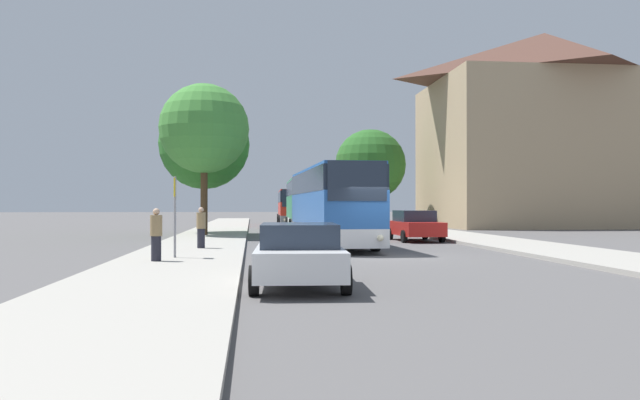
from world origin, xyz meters
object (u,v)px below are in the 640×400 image
at_px(parked_car_right_near, 415,225).
at_px(pedestrian_waiting_far, 156,235).
at_px(bus_stop_sign, 175,207).
at_px(bus_rear, 293,207).
at_px(tree_left_far, 204,129).
at_px(tree_right_near, 370,165).
at_px(bus_middle, 307,204).
at_px(tree_left_near, 204,144).
at_px(bus_front, 331,205).
at_px(pedestrian_waiting_near, 201,228).
at_px(parked_car_left_curb, 299,253).

bearing_deg(parked_car_right_near, pedestrian_waiting_far, 45.86).
bearing_deg(bus_stop_sign, bus_rear, 80.33).
xyz_separation_m(tree_left_far, tree_right_near, (13.23, 18.85, -0.73)).
height_order(bus_middle, bus_stop_sign, bus_middle).
bearing_deg(tree_left_near, tree_right_near, 48.38).
bearing_deg(bus_stop_sign, tree_left_far, 90.83).
xyz_separation_m(bus_front, pedestrian_waiting_far, (-6.44, -8.52, -0.90)).
xyz_separation_m(bus_rear, pedestrian_waiting_far, (-6.60, -37.54, -0.76)).
bearing_deg(pedestrian_waiting_far, bus_front, -172.11).
bearing_deg(parked_car_right_near, tree_left_near, -37.14).
height_order(bus_middle, tree_left_near, tree_left_near).
distance_m(pedestrian_waiting_near, tree_left_far, 12.16).
xyz_separation_m(bus_front, tree_left_far, (-6.26, 8.09, 4.34)).
distance_m(bus_middle, bus_stop_sign, 22.72).
xyz_separation_m(bus_front, pedestrian_waiting_near, (-5.55, -2.86, -0.89)).
xyz_separation_m(bus_front, parked_car_right_near, (4.79, 3.56, -1.04)).
bearing_deg(bus_stop_sign, tree_right_near, 69.20).
bearing_deg(tree_left_near, parked_car_left_curb, -81.07).
bearing_deg(bus_rear, bus_front, -88.83).
bearing_deg(tree_right_near, tree_left_near, -131.62).
distance_m(tree_left_near, tree_right_near, 20.32).
xyz_separation_m(pedestrian_waiting_far, tree_left_near, (-0.08, 20.27, 4.71)).
relative_size(bus_middle, tree_right_near, 1.32).
height_order(bus_rear, parked_car_left_curb, bus_rear).
xyz_separation_m(bus_middle, pedestrian_waiting_far, (-6.66, -23.08, -0.94)).
bearing_deg(tree_left_near, bus_front, -60.96).
relative_size(bus_rear, bus_stop_sign, 4.54).
bearing_deg(pedestrian_waiting_far, pedestrian_waiting_near, -143.95).
bearing_deg(bus_front, tree_right_near, 73.44).
relative_size(bus_middle, pedestrian_waiting_far, 6.98).
xyz_separation_m(parked_car_right_near, pedestrian_waiting_far, (-11.23, -12.08, 0.14)).
relative_size(bus_front, pedestrian_waiting_near, 7.24).
relative_size(bus_front, tree_left_near, 1.40).
distance_m(bus_stop_sign, pedestrian_waiting_near, 4.52).
bearing_deg(tree_left_near, parked_car_right_near, -35.91).
bearing_deg(pedestrian_waiting_far, tree_left_far, -135.65).
distance_m(bus_stop_sign, tree_left_near, 19.44).
bearing_deg(parked_car_left_curb, bus_middle, 87.50).
height_order(parked_car_right_near, pedestrian_waiting_far, pedestrian_waiting_far).
xyz_separation_m(bus_rear, pedestrian_waiting_near, (-5.71, -31.88, -0.75)).
xyz_separation_m(bus_middle, tree_left_far, (-6.47, -6.47, 4.29)).
distance_m(bus_front, bus_rear, 29.02).
bearing_deg(bus_front, pedestrian_waiting_near, -154.78).
xyz_separation_m(bus_front, bus_stop_sign, (-6.03, -7.28, -0.07)).
relative_size(bus_front, tree_right_near, 1.38).
height_order(parked_car_right_near, tree_left_near, tree_left_near).
xyz_separation_m(bus_front, tree_right_near, (6.97, 26.94, 3.61)).
relative_size(parked_car_left_curb, parked_car_right_near, 1.01).
bearing_deg(tree_right_near, parked_car_right_near, -95.33).
bearing_deg(parked_car_left_curb, tree_left_near, 101.94).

